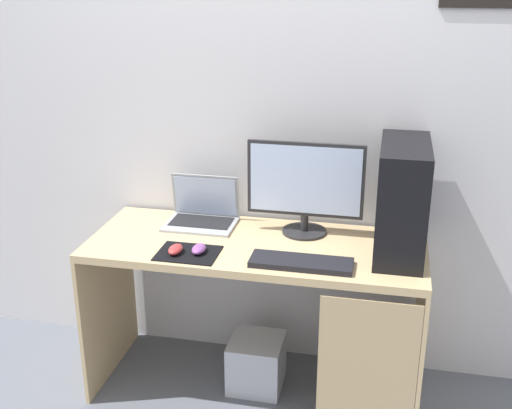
{
  "coord_description": "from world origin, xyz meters",
  "views": [
    {
      "loc": [
        0.54,
        -2.53,
        1.91
      ],
      "look_at": [
        0.0,
        0.0,
        0.94
      ],
      "focal_mm": 44.89,
      "sensor_mm": 36.0,
      "label": 1
    }
  ],
  "objects_px": {
    "mouse_left": "(199,249)",
    "subwoofer": "(256,363)",
    "mouse_right": "(176,249)",
    "pc_tower": "(402,199)",
    "keyboard": "(301,263)",
    "monitor": "(305,187)",
    "laptop": "(202,214)"
  },
  "relations": [
    {
      "from": "monitor",
      "to": "mouse_left",
      "type": "relative_size",
      "value": 5.44
    },
    {
      "from": "pc_tower",
      "to": "mouse_left",
      "type": "bearing_deg",
      "value": -166.28
    },
    {
      "from": "keyboard",
      "to": "mouse_left",
      "type": "height_order",
      "value": "mouse_left"
    },
    {
      "from": "mouse_left",
      "to": "pc_tower",
      "type": "bearing_deg",
      "value": 13.72
    },
    {
      "from": "pc_tower",
      "to": "subwoofer",
      "type": "xyz_separation_m",
      "value": [
        -0.61,
        -0.03,
        -0.87
      ]
    },
    {
      "from": "laptop",
      "to": "mouse_left",
      "type": "relative_size",
      "value": 3.4
    },
    {
      "from": "monitor",
      "to": "keyboard",
      "type": "height_order",
      "value": "monitor"
    },
    {
      "from": "mouse_left",
      "to": "subwoofer",
      "type": "height_order",
      "value": "mouse_left"
    },
    {
      "from": "keyboard",
      "to": "mouse_left",
      "type": "bearing_deg",
      "value": 177.41
    },
    {
      "from": "mouse_left",
      "to": "subwoofer",
      "type": "distance_m",
      "value": 0.71
    },
    {
      "from": "pc_tower",
      "to": "keyboard",
      "type": "height_order",
      "value": "pc_tower"
    },
    {
      "from": "mouse_left",
      "to": "mouse_right",
      "type": "bearing_deg",
      "value": -165.26
    },
    {
      "from": "pc_tower",
      "to": "laptop",
      "type": "bearing_deg",
      "value": 171.59
    },
    {
      "from": "laptop",
      "to": "pc_tower",
      "type": "bearing_deg",
      "value": -8.41
    },
    {
      "from": "keyboard",
      "to": "pc_tower",
      "type": "bearing_deg",
      "value": 29.99
    },
    {
      "from": "mouse_left",
      "to": "keyboard",
      "type": "bearing_deg",
      "value": -2.59
    },
    {
      "from": "laptop",
      "to": "keyboard",
      "type": "xyz_separation_m",
      "value": [
        0.53,
        -0.36,
        -0.03
      ]
    },
    {
      "from": "laptop",
      "to": "mouse_right",
      "type": "distance_m",
      "value": 0.36
    },
    {
      "from": "pc_tower",
      "to": "mouse_left",
      "type": "distance_m",
      "value": 0.88
    },
    {
      "from": "mouse_right",
      "to": "mouse_left",
      "type": "bearing_deg",
      "value": 14.74
    },
    {
      "from": "monitor",
      "to": "laptop",
      "type": "height_order",
      "value": "monitor"
    },
    {
      "from": "mouse_left",
      "to": "mouse_right",
      "type": "xyz_separation_m",
      "value": [
        -0.09,
        -0.03,
        0.0
      ]
    },
    {
      "from": "monitor",
      "to": "mouse_left",
      "type": "height_order",
      "value": "monitor"
    },
    {
      "from": "mouse_left",
      "to": "monitor",
      "type": "bearing_deg",
      "value": 37.66
    },
    {
      "from": "pc_tower",
      "to": "subwoofer",
      "type": "distance_m",
      "value": 1.06
    },
    {
      "from": "pc_tower",
      "to": "monitor",
      "type": "height_order",
      "value": "pc_tower"
    },
    {
      "from": "keyboard",
      "to": "mouse_left",
      "type": "xyz_separation_m",
      "value": [
        -0.44,
        0.02,
        0.01
      ]
    },
    {
      "from": "monitor",
      "to": "mouse_right",
      "type": "relative_size",
      "value": 5.44
    },
    {
      "from": "monitor",
      "to": "subwoofer",
      "type": "relative_size",
      "value": 2.1
    },
    {
      "from": "subwoofer",
      "to": "pc_tower",
      "type": "bearing_deg",
      "value": 2.69
    },
    {
      "from": "mouse_right",
      "to": "keyboard",
      "type": "bearing_deg",
      "value": 0.53
    },
    {
      "from": "keyboard",
      "to": "mouse_right",
      "type": "distance_m",
      "value": 0.54
    }
  ]
}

